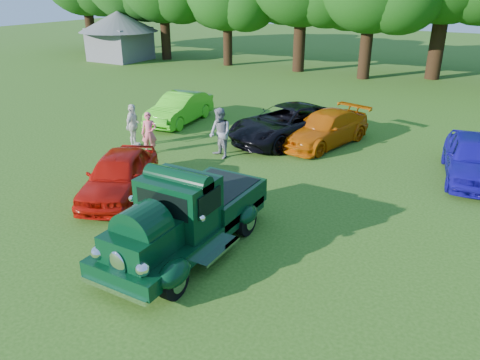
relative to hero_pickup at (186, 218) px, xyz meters
The scene contains 11 objects.
ground 1.30m from the hero_pickup, 119.15° to the left, with size 120.00×120.00×0.00m, color #295313.
hero_pickup is the anchor object (origin of this frame).
red_convertible 3.93m from the hero_pickup, 156.92° to the left, with size 1.62×4.02×1.37m, color #AD0F07.
back_car_lime 11.28m from the hero_pickup, 127.41° to the left, with size 1.44×4.13×1.36m, color green.
back_car_black 9.11m from the hero_pickup, 99.33° to the left, with size 2.41×5.23×1.45m, color black.
back_car_orange 9.32m from the hero_pickup, 89.68° to the left, with size 1.83×4.50×1.31m, color #C15406.
back_car_blue 10.02m from the hero_pickup, 56.21° to the left, with size 1.75×4.36×1.48m, color #150D96.
spectator_pink 7.28m from the hero_pickup, 136.82° to the left, with size 0.58×0.38×1.60m, color #F06373.
spectator_grey 6.54m from the hero_pickup, 114.88° to the left, with size 0.91×0.71×1.87m, color gray.
spectator_white 8.31m from the hero_pickup, 140.35° to the left, with size 1.00×0.42×1.71m, color silver.
gazebo 31.38m from the hero_pickup, 135.81° to the left, with size 6.40×6.40×3.90m.
Camera 1 is at (6.52, -8.83, 6.06)m, focal length 35.00 mm.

